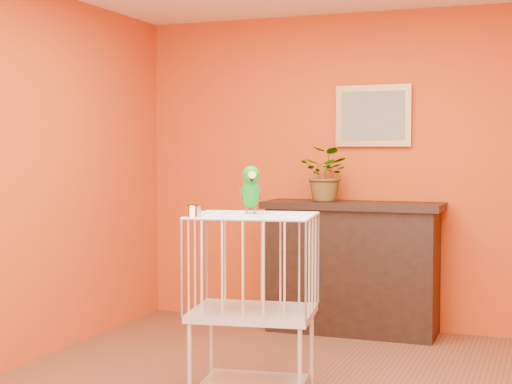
% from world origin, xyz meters
% --- Properties ---
extents(room_shell, '(4.50, 4.50, 4.50)m').
position_xyz_m(room_shell, '(0.00, 0.00, 1.58)').
color(room_shell, '#D04313').
rests_on(room_shell, ground).
extents(console_cabinet, '(1.42, 0.51, 1.06)m').
position_xyz_m(console_cabinet, '(-0.11, 2.00, 0.53)').
color(console_cabinet, black).
rests_on(console_cabinet, ground).
extents(potted_plant, '(0.49, 0.52, 0.34)m').
position_xyz_m(potted_plant, '(-0.33, 2.07, 1.23)').
color(potted_plant, '#26722D').
rests_on(potted_plant, console_cabinet).
extents(framed_picture, '(0.62, 0.04, 0.50)m').
position_xyz_m(framed_picture, '(0.00, 2.22, 1.75)').
color(framed_picture, '#B88441').
rests_on(framed_picture, room_shell).
extents(birdcage, '(0.78, 0.65, 1.09)m').
position_xyz_m(birdcage, '(-0.26, 0.15, 0.57)').
color(birdcage, beige).
rests_on(birdcage, ground).
extents(feed_cup, '(0.09, 0.09, 0.06)m').
position_xyz_m(feed_cup, '(-0.52, -0.11, 1.13)').
color(feed_cup, silver).
rests_on(feed_cup, birdcage).
extents(parrot, '(0.18, 0.25, 0.29)m').
position_xyz_m(parrot, '(-0.30, 0.20, 1.24)').
color(parrot, '#59544C').
rests_on(parrot, birdcage).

